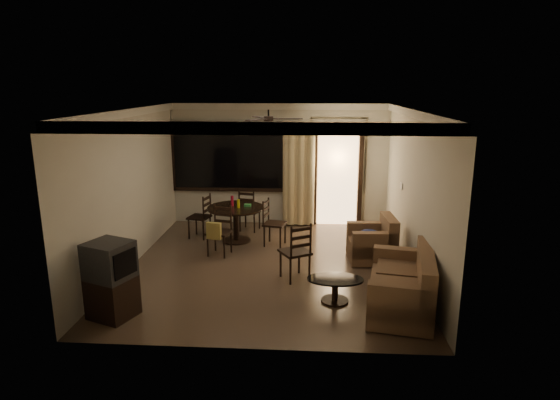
# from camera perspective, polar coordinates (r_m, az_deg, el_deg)

# --- Properties ---
(ground) EXTENTS (5.50, 5.50, 0.00)m
(ground) POSITION_cam_1_polar(r_m,az_deg,el_deg) (8.59, -1.30, -8.05)
(ground) COLOR #7F6651
(ground) RESTS_ON ground
(room_shell) EXTENTS (5.50, 6.70, 5.50)m
(room_shell) POSITION_cam_1_polar(r_m,az_deg,el_deg) (9.80, 3.01, 5.80)
(room_shell) COLOR beige
(room_shell) RESTS_ON ground
(dining_table) EXTENTS (1.18, 1.18, 0.96)m
(dining_table) POSITION_cam_1_polar(r_m,az_deg,el_deg) (9.78, -5.38, -1.74)
(dining_table) COLOR black
(dining_table) RESTS_ON ground
(dining_chair_west) EXTENTS (0.51, 0.51, 0.95)m
(dining_chair_west) POSITION_cam_1_polar(r_m,az_deg,el_deg) (10.20, -9.71, -2.98)
(dining_chair_west) COLOR black
(dining_chair_west) RESTS_ON ground
(dining_chair_east) EXTENTS (0.51, 0.51, 0.95)m
(dining_chair_east) POSITION_cam_1_polar(r_m,az_deg,el_deg) (9.58, -0.71, -3.88)
(dining_chair_east) COLOR black
(dining_chair_east) RESTS_ON ground
(dining_chair_south) EXTENTS (0.51, 0.55, 0.95)m
(dining_chair_south) POSITION_cam_1_polar(r_m,az_deg,el_deg) (9.11, -7.41, -4.81)
(dining_chair_south) COLOR black
(dining_chair_south) RESTS_ON ground
(dining_chair_north) EXTENTS (0.51, 0.51, 0.95)m
(dining_chair_north) POSITION_cam_1_polar(r_m,az_deg,el_deg) (10.56, -3.73, -2.22)
(dining_chair_north) COLOR black
(dining_chair_north) RESTS_ON ground
(tv_cabinet) EXTENTS (0.73, 0.70, 1.10)m
(tv_cabinet) POSITION_cam_1_polar(r_m,az_deg,el_deg) (7.04, -19.90, -9.13)
(tv_cabinet) COLOR black
(tv_cabinet) RESTS_ON ground
(sofa) EXTENTS (1.15, 1.77, 0.87)m
(sofa) POSITION_cam_1_polar(r_m,az_deg,el_deg) (7.14, 15.00, -10.22)
(sofa) COLOR #442C1F
(sofa) RESTS_ON ground
(armchair) EXTENTS (0.87, 0.87, 0.83)m
(armchair) POSITION_cam_1_polar(r_m,az_deg,el_deg) (8.91, 11.41, -5.14)
(armchair) COLOR #442C1F
(armchair) RESTS_ON ground
(coffee_table) EXTENTS (0.85, 0.51, 0.37)m
(coffee_table) POSITION_cam_1_polar(r_m,az_deg,el_deg) (7.22, 6.74, -10.38)
(coffee_table) COLOR black
(coffee_table) RESTS_ON ground
(side_chair) EXTENTS (0.61, 0.61, 1.01)m
(side_chair) POSITION_cam_1_polar(r_m,az_deg,el_deg) (7.94, 1.88, -7.59)
(side_chair) COLOR black
(side_chair) RESTS_ON ground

